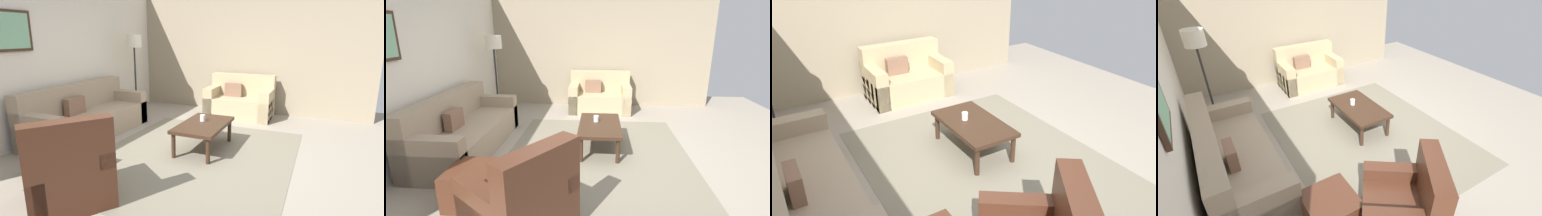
# 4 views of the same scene
# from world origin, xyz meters

# --- Properties ---
(ground_plane) EXTENTS (8.00, 8.00, 0.00)m
(ground_plane) POSITION_xyz_m (0.00, 0.00, 0.00)
(ground_plane) COLOR gray
(rear_partition) EXTENTS (6.00, 0.12, 2.80)m
(rear_partition) POSITION_xyz_m (0.00, 2.60, 1.40)
(rear_partition) COLOR silver
(rear_partition) RESTS_ON ground_plane
(stone_feature_panel) EXTENTS (0.12, 5.20, 2.80)m
(stone_feature_panel) POSITION_xyz_m (3.00, 0.00, 1.40)
(stone_feature_panel) COLOR gray
(stone_feature_panel) RESTS_ON ground_plane
(area_rug) EXTENTS (3.33, 2.72, 0.01)m
(area_rug) POSITION_xyz_m (0.00, 0.00, 0.00)
(area_rug) COLOR #77705D
(area_rug) RESTS_ON ground_plane
(couch_main) EXTENTS (2.27, 0.88, 0.88)m
(couch_main) POSITION_xyz_m (0.15, 2.11, 0.30)
(couch_main) COLOR gray
(couch_main) RESTS_ON ground_plane
(couch_loveseat) EXTENTS (0.81, 1.36, 0.88)m
(couch_loveseat) POSITION_xyz_m (2.48, -0.02, 0.30)
(couch_loveseat) COLOR tan
(couch_loveseat) RESTS_ON ground_plane
(armchair_leather) EXTENTS (1.12, 1.12, 0.95)m
(armchair_leather) POSITION_xyz_m (-1.63, 0.65, 0.31)
(armchair_leather) COLOR #4C2819
(armchair_leather) RESTS_ON ground_plane
(ottoman) EXTENTS (0.56, 0.56, 0.40)m
(ottoman) POSITION_xyz_m (-1.15, 1.32, 0.20)
(ottoman) COLOR #4C2819
(ottoman) RESTS_ON ground_plane
(coffee_table) EXTENTS (1.10, 0.64, 0.41)m
(coffee_table) POSITION_xyz_m (0.35, -0.03, 0.36)
(coffee_table) COLOR #382316
(coffee_table) RESTS_ON ground_plane
(cup) EXTENTS (0.08, 0.08, 0.10)m
(cup) POSITION_xyz_m (0.45, 0.03, 0.46)
(cup) COLOR white
(cup) RESTS_ON coffee_table
(lamp_standing) EXTENTS (0.32, 0.32, 1.71)m
(lamp_standing) POSITION_xyz_m (1.71, 2.10, 1.41)
(lamp_standing) COLOR black
(lamp_standing) RESTS_ON ground_plane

